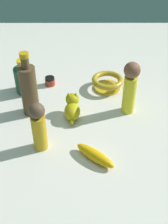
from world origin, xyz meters
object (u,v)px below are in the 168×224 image
nail_polish_jar (50,81)px  bowl (108,82)px  person_figure_child (131,86)px  bottle_tall (29,89)px  bottle_short (25,79)px  person_figure_adult (39,126)px  cat_figurine (73,108)px  banana (96,155)px

nail_polish_jar → bowl: bearing=83.4°
person_figure_child → bottle_tall: (0.01, -0.40, -0.01)m
bottle_tall → bottle_short: bearing=-163.6°
person_figure_adult → cat_figurine: 0.21m
banana → bottle_tall: 0.38m
person_figure_adult → bottle_short: size_ratio=1.23×
cat_figurine → bottle_tall: (-0.03, -0.17, 0.07)m
bowl → bottle_tall: (0.17, -0.32, 0.08)m
bowl → person_figure_adult: 0.46m
person_figure_adult → bottle_short: person_figure_adult is taller
bowl → nail_polish_jar: (-0.03, -0.27, -0.02)m
cat_figurine → bottle_tall: bearing=-99.0°
nail_polish_jar → bottle_tall: 0.23m
person_figure_child → bottle_tall: 0.40m
person_figure_child → nail_polish_jar: bearing=-120.0°
cat_figurine → banana: bearing=19.7°
person_figure_child → nail_polish_jar: person_figure_child is taller
banana → bowl: bearing=121.3°
person_figure_child → bottle_short: person_figure_child is taller
banana → bowl: bowl is taller
person_figure_adult → bottle_tall: 0.21m
person_figure_adult → nail_polish_jar: size_ratio=4.21×
person_figure_child → banana: bearing=-28.1°
nail_polish_jar → cat_figurine: cat_figurine is taller
bottle_tall → banana: bearing=44.0°
banana → bottle_short: 0.51m
banana → person_figure_adult: (-0.06, -0.19, 0.08)m
person_figure_child → nail_polish_jar: size_ratio=4.93×
person_figure_child → bowl: size_ratio=1.57×
bowl → bottle_tall: bearing=-62.1°
person_figure_child → bottle_short: bearing=-108.4°
cat_figurine → bottle_tall: bottle_tall is taller
person_figure_child → bowl: bearing=-156.0°
person_figure_child → bottle_tall: bearing=-89.1°
person_figure_adult → bowl: bearing=144.9°
bottle_tall → bowl: bearing=117.9°
banana → nail_polish_jar: bearing=153.3°
bottle_short → cat_figurine: bottle_short is taller
bowl → bottle_short: (0.02, -0.37, 0.03)m
banana → bottle_tall: bearing=174.4°
person_figure_child → person_figure_adult: size_ratio=1.17×
person_figure_adult → bottle_tall: bottle_tall is taller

